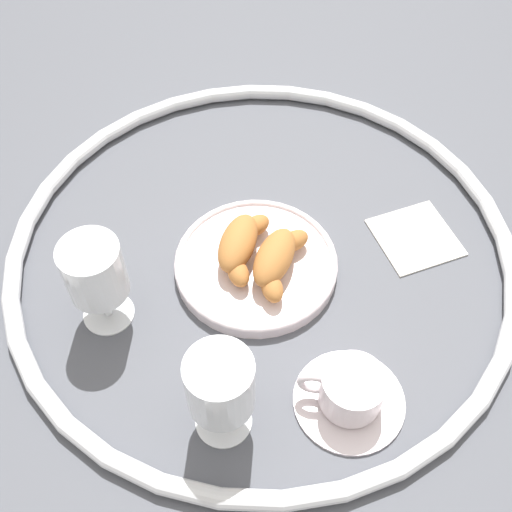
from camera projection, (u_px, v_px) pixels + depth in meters
name	position (u px, v px, depth m)	size (l,w,h in m)	color
ground_plane	(262.00, 254.00, 0.90)	(2.20, 2.20, 0.00)	#4C4F56
table_chrome_rim	(262.00, 249.00, 0.89)	(0.72, 0.72, 0.02)	silver
pastry_plate	(256.00, 264.00, 0.88)	(0.23, 0.23, 0.02)	silver
croissant_large	(240.00, 244.00, 0.86)	(0.12, 0.11, 0.04)	#AD6B33
croissant_small	(277.00, 259.00, 0.85)	(0.12, 0.11, 0.04)	#AD6B33
coffee_cup_near	(350.00, 392.00, 0.75)	(0.14, 0.14, 0.06)	silver
juice_glass_left	(220.00, 388.00, 0.68)	(0.08, 0.08, 0.14)	white
juice_glass_right	(95.00, 273.00, 0.77)	(0.08, 0.08, 0.14)	white
folded_napkin	(415.00, 237.00, 0.92)	(0.11, 0.11, 0.01)	silver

